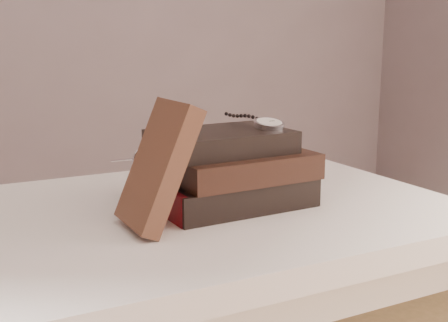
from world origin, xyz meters
TOP-DOWN VIEW (x-y plane):
  - table at (0.00, 0.35)m, footprint 1.00×0.60m
  - book_stack at (0.13, 0.33)m, footprint 0.26×0.18m
  - journal at (-0.02, 0.27)m, footprint 0.10×0.12m
  - pocket_watch at (0.20, 0.32)m, footprint 0.05×0.15m
  - eyeglasses at (0.04, 0.41)m, footprint 0.11×0.12m

SIDE VIEW (x-z plane):
  - table at x=0.00m, z-range 0.28..1.03m
  - book_stack at x=0.13m, z-range 0.75..0.87m
  - eyeglasses at x=0.04m, z-range 0.80..0.85m
  - journal at x=-0.02m, z-range 0.75..0.94m
  - pocket_watch at x=0.20m, z-range 0.87..0.89m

